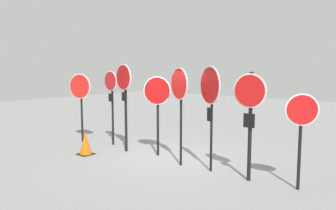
# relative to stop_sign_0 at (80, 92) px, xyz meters

# --- Properties ---
(ground_plane) EXTENTS (40.00, 40.00, 0.00)m
(ground_plane) POSITION_rel_stop_sign_0_xyz_m (3.72, 0.27, -1.76)
(ground_plane) COLOR gray
(stop_sign_0) EXTENTS (0.84, 0.26, 2.39)m
(stop_sign_0) POSITION_rel_stop_sign_0_xyz_m (0.00, 0.00, 0.00)
(stop_sign_0) COLOR black
(stop_sign_0) RESTS_ON ground
(stop_sign_1) EXTENTS (0.67, 0.15, 2.49)m
(stop_sign_1) POSITION_rel_stop_sign_0_xyz_m (1.16, 0.40, 0.04)
(stop_sign_1) COLOR black
(stop_sign_1) RESTS_ON ground
(stop_sign_2) EXTENTS (0.78, 0.20, 2.70)m
(stop_sign_2) POSITION_rel_stop_sign_0_xyz_m (2.15, 0.06, 0.15)
(stop_sign_2) COLOR black
(stop_sign_2) RESTS_ON ground
(stop_sign_3) EXTENTS (0.76, 0.36, 2.34)m
(stop_sign_3) POSITION_rel_stop_sign_0_xyz_m (3.25, 0.32, -0.05)
(stop_sign_3) COLOR black
(stop_sign_3) RESTS_ON ground
(stop_sign_4) EXTENTS (0.78, 0.37, 2.60)m
(stop_sign_4) POSITION_rel_stop_sign_0_xyz_m (4.34, -0.04, 0.19)
(stop_sign_4) COLOR black
(stop_sign_4) RESTS_ON ground
(stop_sign_5) EXTENTS (0.83, 0.47, 2.63)m
(stop_sign_5) POSITION_rel_stop_sign_0_xyz_m (5.22, 0.03, 0.20)
(stop_sign_5) COLOR black
(stop_sign_5) RESTS_ON ground
(stop_sign_6) EXTENTS (0.77, 0.15, 2.50)m
(stop_sign_6) POSITION_rel_stop_sign_0_xyz_m (6.29, -0.00, -0.04)
(stop_sign_6) COLOR black
(stop_sign_6) RESTS_ON ground
(stop_sign_7) EXTENTS (0.60, 0.34, 2.06)m
(stop_sign_7) POSITION_rel_stop_sign_0_xyz_m (7.38, 0.14, -0.27)
(stop_sign_7) COLOR black
(stop_sign_7) RESTS_ON ground
(traffic_cone_0) EXTENTS (0.43, 0.43, 0.70)m
(traffic_cone_0) POSITION_rel_stop_sign_0_xyz_m (1.49, -0.94, -1.42)
(traffic_cone_0) COLOR black
(traffic_cone_0) RESTS_ON ground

